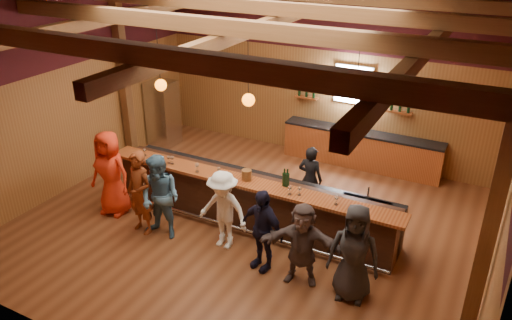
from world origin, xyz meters
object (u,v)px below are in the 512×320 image
Objects in this scene: customer_orange at (111,173)px; customer_denim at (160,198)px; customer_dark at (354,253)px; ice_bucket at (247,175)px; stainless_fridge at (163,113)px; customer_redvest at (140,193)px; customer_white at (223,210)px; back_bar_cabinet at (361,149)px; customer_brown at (302,244)px; bottle_a at (284,179)px; bartender at (310,179)px; bar_counter at (253,199)px; customer_navy at (262,230)px.

customer_orange reaches higher than customer_denim.
customer_dark is 8.13× the size of ice_bucket.
customer_orange is 2.93m from ice_bucket.
stainless_fridge is 4.43m from customer_redvest.
customer_white is 2.62m from customer_dark.
back_bar_cabinet is 2.63× the size of customer_brown.
customer_redvest reaches higher than bottle_a.
customer_brown reaches higher than bottle_a.
customer_redvest is (2.31, -3.78, -0.03)m from stainless_fridge.
customer_redvest reaches higher than customer_denim.
bottle_a reaches higher than ice_bucket.
customer_brown is at bearing -33.17° from stainless_fridge.
bottle_a is at bearing 27.95° from customer_denim.
bartender is at bearing 96.27° from customer_brown.
bartender is at bearing -16.37° from stainless_fridge.
stainless_fridge is 1.18× the size of customer_brown.
customer_orange is 1.07× the size of customer_denim.
bottle_a reaches higher than back_bar_cabinet.
back_bar_cabinet is at bearing 71.66° from bar_counter.
customer_orange reaches higher than back_bar_cabinet.
customer_navy is (3.66, -0.23, -0.14)m from customer_orange.
back_bar_cabinet is at bearing -97.82° from bartender.
bottle_a is at bearing -28.26° from stainless_fridge.
customer_dark is at bearing -21.90° from ice_bucket.
back_bar_cabinet is 6.12m from customer_orange.
bar_counter is 3.64× the size of customer_denim.
customer_denim reaches higher than bottle_a.
ice_bucket is at bearing 36.74° from customer_denim.
stainless_fridge is at bearing 151.74° from bottle_a.
bartender is at bearing 119.03° from customer_dark.
customer_denim is 1.14× the size of customer_brown.
customer_dark is 1.16× the size of bartender.
customer_white is at bearing -3.94° from customer_orange.
bar_counter is at bearing 49.85° from bartender.
back_bar_cabinet is at bearing 76.61° from customer_white.
ice_bucket is (0.00, -0.28, 0.69)m from bar_counter.
bar_counter is 0.75m from ice_bucket.
ice_bucket is at bearing 135.23° from customer_brown.
customer_brown is 1.50m from bottle_a.
customer_brown reaches higher than bartender.
customer_denim is 2.41m from bottle_a.
customer_dark reaches higher than customer_navy.
customer_denim is 8.17× the size of ice_bucket.
ice_bucket is at bearing 10.90° from customer_orange.
ice_bucket reaches higher than back_bar_cabinet.
customer_orange is 3.69m from bottle_a.
customer_brown is (1.71, -0.27, -0.03)m from customer_white.
back_bar_cabinet is 3.84m from bottle_a.
stainless_fridge is at bearing 132.35° from customer_redvest.
bartender is (2.64, 2.33, -0.13)m from customer_redvest.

